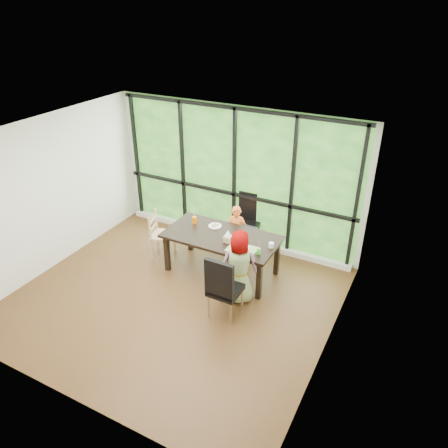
# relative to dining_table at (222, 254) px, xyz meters

# --- Properties ---
(ground) EXTENTS (5.00, 5.00, 0.00)m
(ground) POSITION_rel_dining_table_xyz_m (-0.33, -1.04, -0.38)
(ground) COLOR black
(ground) RESTS_ON ground
(back_wall) EXTENTS (5.00, 0.00, 5.00)m
(back_wall) POSITION_rel_dining_table_xyz_m (-0.33, 1.21, 0.98)
(back_wall) COLOR silver
(back_wall) RESTS_ON ground
(foliage_backdrop) EXTENTS (4.80, 0.02, 2.65)m
(foliage_backdrop) POSITION_rel_dining_table_xyz_m (-0.33, 1.19, 0.98)
(foliage_backdrop) COLOR #1B4A19
(foliage_backdrop) RESTS_ON back_wall
(window_mullions) EXTENTS (4.80, 0.06, 2.65)m
(window_mullions) POSITION_rel_dining_table_xyz_m (-0.33, 1.15, 0.98)
(window_mullions) COLOR black
(window_mullions) RESTS_ON back_wall
(window_sill) EXTENTS (4.80, 0.12, 0.10)m
(window_sill) POSITION_rel_dining_table_xyz_m (-0.33, 1.11, -0.33)
(window_sill) COLOR silver
(window_sill) RESTS_ON ground
(dining_table) EXTENTS (1.99, 1.01, 0.75)m
(dining_table) POSITION_rel_dining_table_xyz_m (0.00, 0.00, 0.00)
(dining_table) COLOR black
(dining_table) RESTS_ON ground
(chair_window_leather) EXTENTS (0.52, 0.52, 1.08)m
(chair_window_leather) POSITION_rel_dining_table_xyz_m (0.03, 1.01, 0.17)
(chair_window_leather) COLOR black
(chair_window_leather) RESTS_ON ground
(chair_interior_leather) EXTENTS (0.46, 0.46, 1.08)m
(chair_interior_leather) POSITION_rel_dining_table_xyz_m (0.59, -0.99, 0.17)
(chair_interior_leather) COLOR black
(chair_interior_leather) RESTS_ON ground
(chair_end_beech) EXTENTS (0.51, 0.52, 0.90)m
(chair_end_beech) POSITION_rel_dining_table_xyz_m (-1.23, -0.03, 0.08)
(chair_end_beech) COLOR tan
(chair_end_beech) RESTS_ON ground
(child_toddler) EXTENTS (0.42, 0.32, 1.03)m
(child_toddler) POSITION_rel_dining_table_xyz_m (0.00, 0.59, 0.14)
(child_toddler) COLOR #D65B22
(child_toddler) RESTS_ON ground
(child_older) EXTENTS (0.72, 0.59, 1.25)m
(child_older) POSITION_rel_dining_table_xyz_m (0.59, -0.55, 0.25)
(child_older) COLOR slate
(child_older) RESTS_ON ground
(placemat) EXTENTS (0.48, 0.35, 0.01)m
(placemat) POSITION_rel_dining_table_xyz_m (0.51, -0.24, 0.38)
(placemat) COLOR tan
(placemat) RESTS_ON dining_table
(plate_far) EXTENTS (0.24, 0.24, 0.02)m
(plate_far) POSITION_rel_dining_table_xyz_m (-0.26, 0.24, 0.38)
(plate_far) COLOR white
(plate_far) RESTS_ON dining_table
(plate_near) EXTENTS (0.22, 0.22, 0.01)m
(plate_near) POSITION_rel_dining_table_xyz_m (0.50, -0.21, 0.38)
(plate_near) COLOR white
(plate_near) RESTS_ON dining_table
(orange_cup) EXTENTS (0.08, 0.08, 0.13)m
(orange_cup) POSITION_rel_dining_table_xyz_m (-0.64, 0.17, 0.44)
(orange_cup) COLOR #F16900
(orange_cup) RESTS_ON dining_table
(green_cup) EXTENTS (0.07, 0.07, 0.10)m
(green_cup) POSITION_rel_dining_table_xyz_m (0.80, -0.25, 0.43)
(green_cup) COLOR #47CB32
(green_cup) RESTS_ON dining_table
(white_mug) EXTENTS (0.09, 0.09, 0.09)m
(white_mug) POSITION_rel_dining_table_xyz_m (0.90, 0.03, 0.42)
(white_mug) COLOR white
(white_mug) RESTS_ON dining_table
(tissue_box) EXTENTS (0.13, 0.13, 0.11)m
(tissue_box) POSITION_rel_dining_table_xyz_m (0.19, -0.13, 0.43)
(tissue_box) COLOR tan
(tissue_box) RESTS_ON dining_table
(crepe_rolls_far) EXTENTS (0.10, 0.12, 0.04)m
(crepe_rolls_far) POSITION_rel_dining_table_xyz_m (-0.26, 0.24, 0.41)
(crepe_rolls_far) COLOR tan
(crepe_rolls_far) RESTS_ON plate_far
(crepe_rolls_near) EXTENTS (0.05, 0.12, 0.04)m
(crepe_rolls_near) POSITION_rel_dining_table_xyz_m (0.50, -0.21, 0.41)
(crepe_rolls_near) COLOR tan
(crepe_rolls_near) RESTS_ON plate_near
(straw_white) EXTENTS (0.01, 0.04, 0.20)m
(straw_white) POSITION_rel_dining_table_xyz_m (-0.64, 0.17, 0.54)
(straw_white) COLOR white
(straw_white) RESTS_ON orange_cup
(straw_pink) EXTENTS (0.01, 0.04, 0.20)m
(straw_pink) POSITION_rel_dining_table_xyz_m (0.80, -0.25, 0.52)
(straw_pink) COLOR pink
(straw_pink) RESTS_ON green_cup
(tissue) EXTENTS (0.12, 0.12, 0.11)m
(tissue) POSITION_rel_dining_table_xyz_m (0.19, -0.13, 0.54)
(tissue) COLOR white
(tissue) RESTS_ON tissue_box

